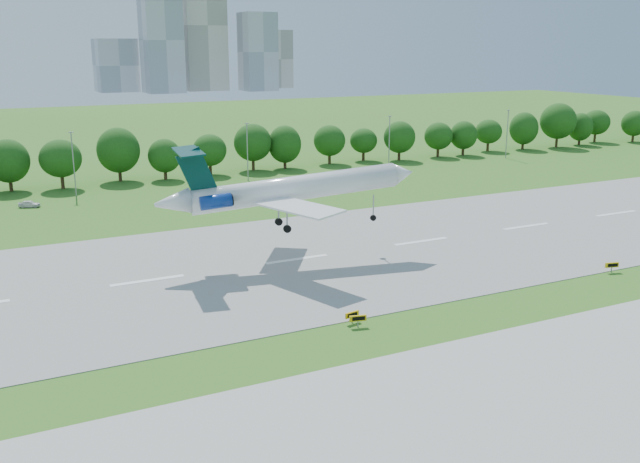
{
  "coord_description": "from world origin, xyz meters",
  "views": [
    {
      "loc": [
        -38.12,
        -57.92,
        27.72
      ],
      "look_at": [
        -0.04,
        18.0,
        5.55
      ],
      "focal_mm": 40.0,
      "sensor_mm": 36.0,
      "label": 1
    }
  ],
  "objects": [
    {
      "name": "runway",
      "position": [
        0.0,
        25.0,
        0.04
      ],
      "size": [
        400.0,
        45.0,
        0.08
      ],
      "primitive_type": "cube",
      "color": "gray",
      "rests_on": "ground"
    },
    {
      "name": "taxi_sign_right",
      "position": [
        33.23,
        2.19,
        0.95
      ],
      "size": [
        1.83,
        0.66,
        1.29
      ],
      "rotation": [
        0.0,
        0.0,
        -0.25
      ],
      "color": "gray",
      "rests_on": "ground"
    },
    {
      "name": "light_poles",
      "position": [
        -2.5,
        82.0,
        6.34
      ],
      "size": [
        175.9,
        0.25,
        12.19
      ],
      "color": "gray",
      "rests_on": "ground"
    },
    {
      "name": "tree_line",
      "position": [
        0.0,
        92.0,
        6.19
      ],
      "size": [
        288.4,
        8.4,
        10.4
      ],
      "color": "#382314",
      "rests_on": "ground"
    },
    {
      "name": "taxi_sign_centre",
      "position": [
        -4.3,
        2.11,
        0.89
      ],
      "size": [
        1.71,
        0.51,
        1.2
      ],
      "rotation": [
        0.0,
        0.0,
        0.19
      ],
      "color": "gray",
      "rests_on": "ground"
    },
    {
      "name": "airliner",
      "position": [
        -1.76,
        25.23,
        9.75
      ],
      "size": [
        35.24,
        25.39,
        11.36
      ],
      "rotation": [
        0.0,
        -0.07,
        -0.13
      ],
      "color": "white",
      "rests_on": "ground"
    },
    {
      "name": "skyline",
      "position": [
        100.16,
        390.61,
        30.46
      ],
      "size": [
        127.0,
        52.0,
        80.0
      ],
      "color": "#B2B2B7",
      "rests_on": "ground"
    },
    {
      "name": "taxiway",
      "position": [
        0.0,
        -18.0,
        0.04
      ],
      "size": [
        400.0,
        23.0,
        0.08
      ],
      "primitive_type": "cube",
      "color": "#ADADA8",
      "rests_on": "ground"
    },
    {
      "name": "taxi_sign_left",
      "position": [
        -4.34,
        0.83,
        0.93
      ],
      "size": [
        1.8,
        0.59,
        1.26
      ],
      "rotation": [
        0.0,
        0.0,
        -0.22
      ],
      "color": "gray",
      "rests_on": "ground"
    },
    {
      "name": "ground",
      "position": [
        0.0,
        0.0,
        0.0
      ],
      "size": [
        600.0,
        600.0,
        0.0
      ],
      "primitive_type": "plane",
      "color": "#306A1B",
      "rests_on": "ground"
    },
    {
      "name": "service_vehicle_b",
      "position": [
        -28.93,
        75.24,
        0.63
      ],
      "size": [
        3.96,
        2.75,
        1.25
      ],
      "primitive_type": "imported",
      "rotation": [
        0.0,
        0.0,
        1.18
      ],
      "color": "silver",
      "rests_on": "ground"
    }
  ]
}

